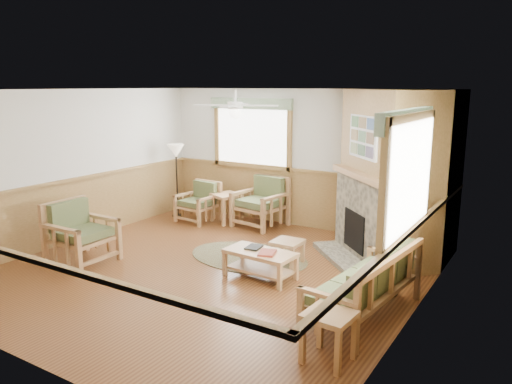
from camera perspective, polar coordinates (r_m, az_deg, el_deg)
The scene contains 24 objects.
floor at distance 7.68m, azimuth -5.36°, elevation -9.06°, with size 6.00×6.00×0.01m, color brown.
ceiling at distance 7.17m, azimuth -5.80°, elevation 11.55°, with size 6.00×6.00×0.01m, color white.
wall_back at distance 9.82m, azimuth 5.12°, elevation 3.79°, with size 6.00×0.02×2.70m, color silver.
wall_front at distance 5.32m, azimuth -25.63°, elevation -4.53°, with size 6.00×0.02×2.70m, color silver.
wall_left at distance 9.41m, azimuth -20.28°, elevation 2.72°, with size 0.02×6.00×2.70m, color silver.
wall_right at distance 6.01m, azimuth 17.82°, elevation -2.07°, with size 0.02×6.00×2.70m, color silver.
wainscot at distance 7.50m, azimuth -5.45°, elevation -5.10°, with size 6.00×6.00×1.10m, color olive, non-canonical shape.
fireplace at distance 8.20m, azimuth 14.95°, elevation 1.77°, with size 2.20×2.20×2.70m, color olive, non-canonical shape.
window_back at distance 10.23m, azimuth -0.47°, elevation 10.81°, with size 1.90×0.16×1.50m, color white, non-canonical shape.
window_right at distance 5.67m, azimuth 17.69°, elevation 9.20°, with size 0.16×1.90×1.50m, color white, non-canonical shape.
ceiling_fan at distance 7.24m, azimuth -2.39°, elevation 11.29°, with size 1.24×1.24×0.36m, color white, non-canonical shape.
sofa at distance 6.25m, azimuth 12.25°, elevation -10.20°, with size 0.75×1.82×0.84m, color #AF8052, non-canonical shape.
armchair_back_left at distance 10.34m, azimuth -6.66°, elevation -1.15°, with size 0.72×0.72×0.81m, color #AF8052, non-canonical shape.
armchair_back_right at distance 9.90m, azimuth 0.49°, elevation -1.15°, with size 0.87×0.87×0.98m, color #AF8052, non-canonical shape.
armchair_left at distance 8.36m, azimuth -19.31°, elevation -4.40°, with size 0.87×0.87×0.97m, color #AF8052, non-canonical shape.
coffee_table at distance 7.33m, azimuth 0.47°, elevation -8.29°, with size 1.03×0.52×0.41m, color #AF8052, non-canonical shape.
end_table_chairs at distance 10.24m, azimuth -3.39°, elevation -1.83°, with size 0.53×0.51×0.60m, color #AF8052, non-canonical shape.
end_table_sofa at distance 5.31m, azimuth 8.31°, elevation -16.09°, with size 0.47×0.45×0.53m, color #AF8052, non-canonical shape.
footstool at distance 7.90m, azimuth 3.59°, elevation -6.89°, with size 0.44×0.44×0.38m, color #AF8052, non-canonical shape.
braided_rug at distance 8.25m, azimuth -0.89°, elevation -7.42°, with size 2.06×2.06×0.01m, color brown.
floor_lamp_left at distance 10.72m, azimuth -9.03°, elevation 1.31°, with size 0.36×0.36×1.56m, color black, non-canonical shape.
floor_lamp_right at distance 6.84m, azimuth 15.18°, elevation -4.77°, with size 0.38×0.38×1.65m, color black, non-canonical shape.
book_red at distance 7.14m, azimuth 1.29°, elevation -6.85°, with size 0.22×0.30×0.03m, color maroon.
book_dark at distance 7.39m, azimuth -0.25°, elevation -6.23°, with size 0.20×0.27×0.03m, color black.
Camera 1 is at (4.37, -5.68, 2.76)m, focal length 35.00 mm.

